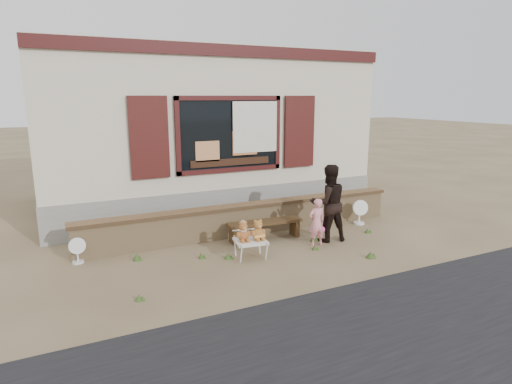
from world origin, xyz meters
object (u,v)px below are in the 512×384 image
teddy_bear_right (258,229)px  child (317,222)px  adult (328,203)px  folding_chair (251,242)px  teddy_bear_left (243,231)px  bench (265,226)px

teddy_bear_right → child: bearing=11.4°
adult → folding_chair: bearing=15.5°
teddy_bear_right → child: size_ratio=0.40×
folding_chair → child: (1.45, 0.05, 0.17)m
teddy_bear_left → bench: bearing=51.5°
folding_chair → teddy_bear_left: (-0.14, 0.02, 0.22)m
teddy_bear_left → child: bearing=9.4°
child → adult: (0.37, 0.16, 0.31)m
teddy_bear_left → teddy_bear_right: size_ratio=0.97×
bench → teddy_bear_left: 1.17m
bench → teddy_bear_left: teddy_bear_left is taller
teddy_bear_left → adult: size_ratio=0.24×
folding_chair → bench: bearing=57.4°
teddy_bear_right → folding_chair: bearing=180.0°
folding_chair → teddy_bear_left: 0.26m
teddy_bear_left → teddy_bear_right: bearing=-0.0°
child → adult: size_ratio=0.61×
teddy_bear_right → child: (1.31, 0.07, -0.06)m
folding_chair → teddy_bear_left: bearing=180.0°
bench → adult: (1.13, -0.59, 0.49)m
bench → teddy_bear_right: (-0.56, -0.83, 0.24)m
folding_chair → child: child is taller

